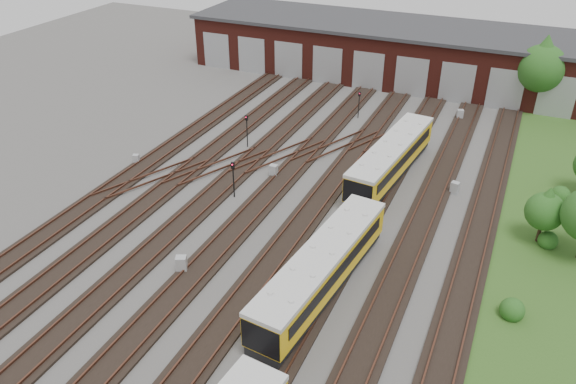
% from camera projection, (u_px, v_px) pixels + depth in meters
% --- Properties ---
extents(ground, '(120.00, 120.00, 0.00)m').
position_uv_depth(ground, '(246.00, 254.00, 37.98)').
color(ground, '#464441').
rests_on(ground, ground).
extents(track_network, '(30.40, 70.00, 0.33)m').
position_uv_depth(track_network, '(248.00, 248.00, 38.45)').
color(track_network, black).
rests_on(track_network, ground).
extents(maintenance_shed, '(51.00, 12.50, 6.35)m').
position_uv_depth(maintenance_shed, '(399.00, 51.00, 67.81)').
color(maintenance_shed, '#531B14').
rests_on(maintenance_shed, ground).
extents(grass_verge, '(8.00, 55.00, 0.05)m').
position_uv_depth(grass_verge, '(554.00, 242.00, 39.18)').
color(grass_verge, '#2B521B').
rests_on(grass_verge, ground).
extents(metro_train, '(3.94, 45.90, 2.83)m').
position_uv_depth(metro_train, '(322.00, 269.00, 33.75)').
color(metro_train, black).
rests_on(metro_train, ground).
extents(signal_mast_0, '(0.25, 0.24, 3.13)m').
position_uv_depth(signal_mast_0, '(247.00, 127.00, 51.29)').
color(signal_mast_0, black).
rests_on(signal_mast_0, ground).
extents(signal_mast_1, '(0.29, 0.27, 3.09)m').
position_uv_depth(signal_mast_1, '(233.00, 175.00, 43.47)').
color(signal_mast_1, black).
rests_on(signal_mast_1, ground).
extents(signal_mast_2, '(0.26, 0.24, 2.82)m').
position_uv_depth(signal_mast_2, '(359.00, 101.00, 57.30)').
color(signal_mast_2, black).
rests_on(signal_mast_2, ground).
extents(signal_mast_3, '(0.24, 0.22, 2.48)m').
position_uv_depth(signal_mast_3, '(380.00, 157.00, 47.02)').
color(signal_mast_3, black).
rests_on(signal_mast_3, ground).
extents(relay_cabinet_0, '(0.63, 0.58, 0.86)m').
position_uv_depth(relay_cabinet_0, '(136.00, 159.00, 49.19)').
color(relay_cabinet_0, '#A5A8AA').
rests_on(relay_cabinet_0, ground).
extents(relay_cabinet_1, '(0.64, 0.54, 1.06)m').
position_uv_depth(relay_cabinet_1, '(274.00, 171.00, 47.13)').
color(relay_cabinet_1, '#A5A8AA').
rests_on(relay_cabinet_1, ground).
extents(relay_cabinet_2, '(0.86, 0.80, 1.13)m').
position_uv_depth(relay_cabinet_2, '(182.00, 264.00, 36.13)').
color(relay_cabinet_2, '#A5A8AA').
rests_on(relay_cabinet_2, ground).
extents(relay_cabinet_3, '(0.74, 0.68, 1.01)m').
position_uv_depth(relay_cabinet_3, '(460.00, 114.00, 57.71)').
color(relay_cabinet_3, '#A5A8AA').
rests_on(relay_cabinet_3, ground).
extents(relay_cabinet_4, '(0.70, 0.62, 1.01)m').
position_uv_depth(relay_cabinet_4, '(455.00, 188.00, 44.70)').
color(relay_cabinet_4, '#A5A8AA').
rests_on(relay_cabinet_4, ground).
extents(tree_0, '(4.91, 4.91, 8.14)m').
position_uv_depth(tree_0, '(543.00, 63.00, 57.26)').
color(tree_0, black).
rests_on(tree_0, ground).
extents(tree_3, '(2.64, 2.64, 4.38)m').
position_uv_depth(tree_3, '(546.00, 207.00, 37.84)').
color(tree_3, black).
rests_on(tree_3, ground).
extents(bush_0, '(1.44, 1.44, 1.44)m').
position_uv_depth(bush_0, '(513.00, 307.00, 32.42)').
color(bush_0, '#1E4E16').
rests_on(bush_0, ground).
extents(bush_1, '(1.33, 1.33, 1.33)m').
position_uv_depth(bush_1, '(549.00, 238.00, 38.45)').
color(bush_1, '#1E4E16').
rests_on(bush_1, ground).
extents(bush_2, '(1.52, 1.52, 1.52)m').
position_uv_depth(bush_2, '(561.00, 193.00, 43.52)').
color(bush_2, '#1E4E16').
rests_on(bush_2, ground).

